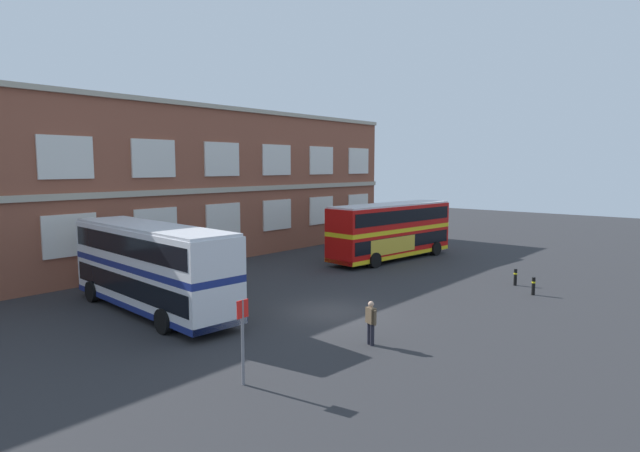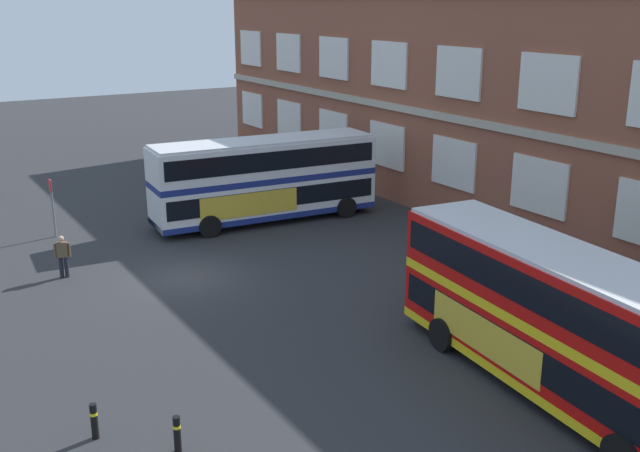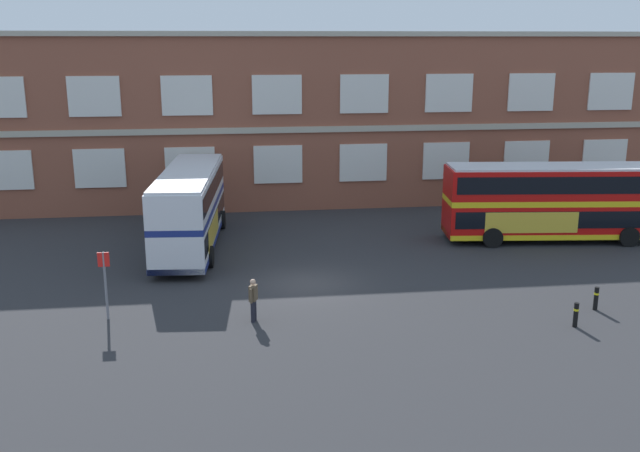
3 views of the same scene
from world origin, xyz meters
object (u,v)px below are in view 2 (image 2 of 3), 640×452
Objects in this scene: safety_bollard_west at (177,434)px; double_decker_near at (265,178)px; bus_stand_flag at (52,202)px; safety_bollard_east at (94,421)px; double_decker_middle at (553,318)px; waiting_passenger at (63,255)px.

double_decker_near is at bearing 146.32° from safety_bollard_west.
bus_stand_flag reaches higher than safety_bollard_west.
safety_bollard_west is at bearing -33.68° from double_decker_near.
bus_stand_flag is at bearing 170.24° from safety_bollard_east.
double_decker_middle is 11.80× the size of safety_bollard_west.
safety_bollard_west is (16.39, -10.92, -1.66)m from double_decker_near.
safety_bollard_east is at bearing -40.16° from double_decker_near.
double_decker_near is 9.85m from bus_stand_flag.
waiting_passenger is 5.69m from bus_stand_flag.
double_decker_middle is at bearing 21.38° from bus_stand_flag.
safety_bollard_west is (13.58, -0.56, -0.44)m from waiting_passenger.
waiting_passenger is 0.63× the size of bus_stand_flag.
safety_bollard_west is 1.00× the size of safety_bollard_east.
double_decker_near is 6.57× the size of waiting_passenger.
bus_stand_flag is (-5.58, 0.92, 0.70)m from waiting_passenger.
bus_stand_flag reaches higher than safety_bollard_east.
bus_stand_flag is (-2.77, -9.44, -0.51)m from double_decker_near.
safety_bollard_east is (-1.62, -1.54, 0.00)m from safety_bollard_west.
bus_stand_flag is at bearing -158.62° from double_decker_middle.
double_decker_middle reaches higher than safety_bollard_east.
double_decker_middle reaches higher than waiting_passenger.
waiting_passenger is (-16.10, -9.40, -1.22)m from double_decker_middle.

